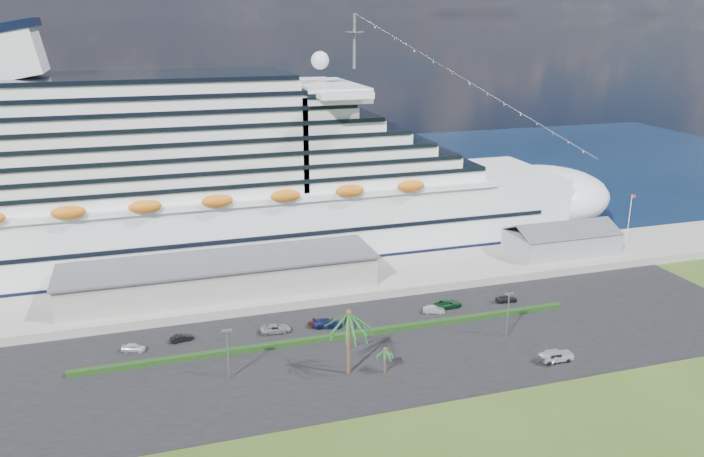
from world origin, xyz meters
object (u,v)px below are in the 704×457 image
object	(u,v)px
cruise_ship	(220,187)
parked_car_3	(327,323)
pickup_truck	(556,356)
boat_trailer	(554,355)

from	to	relation	value
cruise_ship	parked_car_3	world-z (taller)	cruise_ship
parked_car_3	pickup_truck	distance (m)	39.49
parked_car_3	cruise_ship	bearing A→B (deg)	31.77
parked_car_3	pickup_truck	xyz separation A→B (m)	(31.79, -23.41, 0.24)
pickup_truck	boat_trailer	xyz separation A→B (m)	(-0.22, 0.16, 0.13)
cruise_ship	boat_trailer	distance (m)	81.25
parked_car_3	pickup_truck	world-z (taller)	pickup_truck
cruise_ship	pickup_truck	bearing A→B (deg)	-56.13
parked_car_3	boat_trailer	distance (m)	39.22
cruise_ship	boat_trailer	world-z (taller)	cruise_ship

